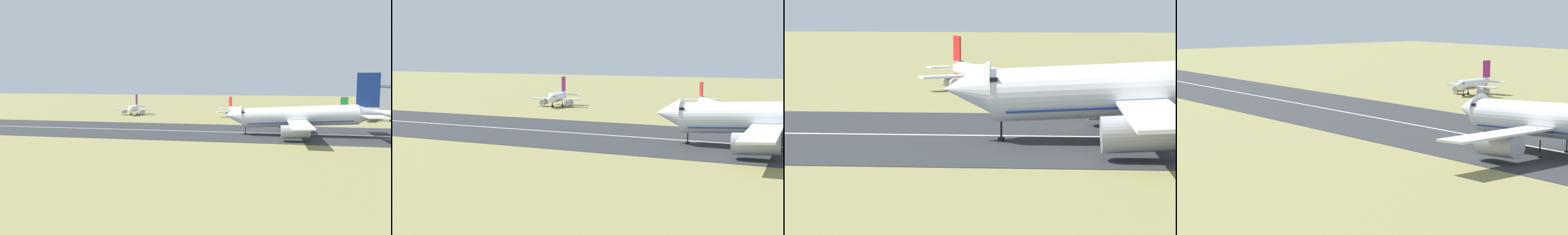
% 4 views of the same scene
% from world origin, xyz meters
% --- Properties ---
extents(runway_strip, '(449.61, 41.48, 0.06)m').
position_xyz_m(runway_strip, '(0.00, 129.51, 0.03)').
color(runway_strip, '#2B2D30').
rests_on(runway_strip, ground_plane).
extents(runway_centreline, '(404.65, 0.70, 0.01)m').
position_xyz_m(runway_centreline, '(0.00, 129.51, 0.07)').
color(runway_centreline, silver).
rests_on(runway_centreline, runway_strip).
extents(airplane_landing, '(49.57, 51.03, 20.11)m').
position_xyz_m(airplane_landing, '(23.71, 125.99, 6.06)').
color(airplane_landing, white).
rests_on(airplane_landing, ground_plane).
extents(airplane_parked_east, '(17.83, 17.67, 10.05)m').
position_xyz_m(airplane_parked_east, '(-52.96, 182.58, 3.15)').
color(airplane_parked_east, white).
rests_on(airplane_parked_east, ground_plane).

